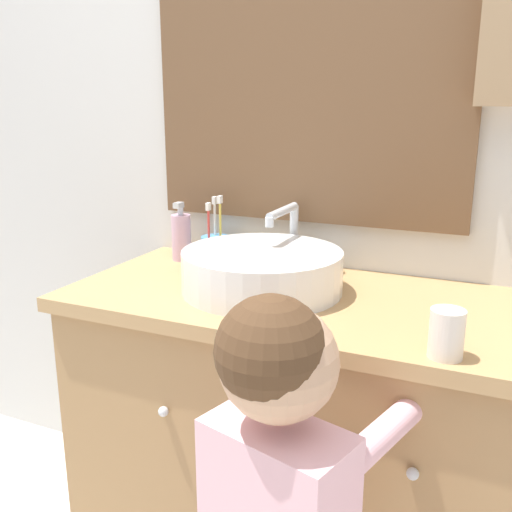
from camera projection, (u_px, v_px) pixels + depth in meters
wall_back at (365, 97)px, 1.49m from camera, size 3.20×0.18×2.50m
vanity_counter at (314, 446)px, 1.46m from camera, size 1.23×0.55×0.81m
sink_basin at (263, 269)px, 1.40m from camera, size 0.39×0.45×0.19m
toothbrush_holder at (216, 247)px, 1.67m from camera, size 0.09×0.09×0.19m
soap_dispenser at (181, 236)px, 1.67m from camera, size 0.06×0.06×0.17m
drinking_cup at (447, 334)px, 1.03m from camera, size 0.06×0.06×0.09m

